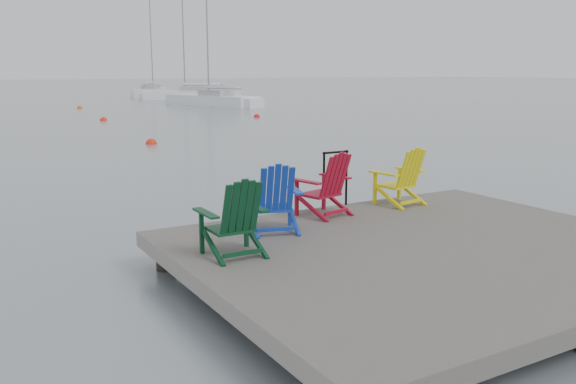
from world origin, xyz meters
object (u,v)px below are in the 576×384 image
chair_blue (274,198)px  chair_red (326,184)px  handrail (335,173)px  buoy_a (151,144)px  chair_yellow (402,176)px  chair_green (235,217)px  sailboat_mid (152,93)px  buoy_b (104,121)px  buoy_d (80,108)px  sailboat_far (190,96)px  buoy_c (257,117)px  sailboat_near (213,101)px

chair_blue → chair_red: size_ratio=0.98×
handrail → buoy_a: 14.03m
handrail → chair_yellow: size_ratio=0.95×
chair_green → chair_blue: chair_blue is taller
chair_blue → chair_red: 1.22m
handrail → sailboat_mid: (14.98, 55.52, -0.69)m
chair_green → buoy_b: bearing=80.0°
chair_green → buoy_d: chair_green is taller
handrail → sailboat_far: size_ratio=0.08×
chair_green → chair_red: (2.06, 1.17, 0.01)m
sailboat_far → buoy_b: sailboat_far is taller
chair_yellow → buoy_b: chair_yellow is taller
chair_green → buoy_a: bearing=76.2°
chair_green → buoy_a: size_ratio=2.29×
sailboat_mid → buoy_a: 43.76m
chair_blue → sailboat_far: (17.13, 46.86, -0.62)m
chair_green → buoy_d: bearing=81.4°
chair_blue → buoy_a: size_ratio=2.31×
buoy_a → buoy_b: (1.14, 11.72, 0.00)m
chair_green → buoy_c: chair_green is taller
handrail → buoy_d: 37.76m
chair_red → sailboat_mid: sailboat_mid is taller
chair_yellow → buoy_a: (0.43, 14.39, -0.98)m
chair_yellow → buoy_c: 26.13m
handrail → buoy_d: handrail is taller
chair_blue → sailboat_mid: (16.62, 56.44, -0.62)m
buoy_d → chair_red: bearing=-96.4°
chair_green → buoy_a: (3.98, 15.56, -0.97)m
chair_yellow → sailboat_near: (12.29, 36.04, -0.62)m
handrail → buoy_a: bearing=84.2°
sailboat_far → buoy_c: (-4.60, -22.26, -0.36)m
handrail → buoy_d: bearing=84.2°
buoy_c → chair_red: bearing=-115.2°
chair_green → chair_blue: (0.93, 0.73, 0.00)m
chair_red → sailboat_mid: bearing=60.7°
sailboat_near → buoy_d: size_ratio=30.34×
chair_red → buoy_a: chair_red is taller
chair_red → buoy_b: size_ratio=2.44×
chair_yellow → buoy_b: 26.18m
sailboat_mid → buoy_c: (-4.09, -31.83, -0.36)m
chair_yellow → chair_red: bearing=171.9°
chair_red → chair_blue: bearing=-172.7°
chair_red → buoy_c: (11.38, 24.16, -0.99)m
chair_green → sailboat_near: (15.84, 37.21, -0.62)m
handrail → buoy_d: size_ratio=2.38×
chair_red → sailboat_near: 38.58m
chair_green → chair_yellow: (3.55, 1.17, 0.00)m
handrail → chair_blue: 1.87m
sailboat_near → buoy_a: size_ratio=27.89×
handrail → sailboat_far: (15.49, 45.95, -0.69)m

